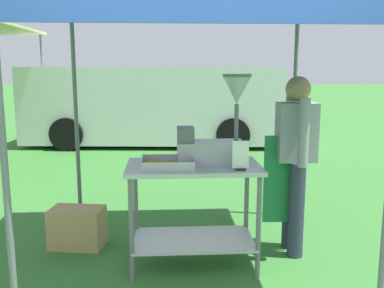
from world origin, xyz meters
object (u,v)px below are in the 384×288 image
(vendor, at_px, (295,156))
(donut_tray, at_px, (167,164))
(van_white, at_px, (155,104))
(donut_fryer, at_px, (216,132))
(menu_sign, at_px, (241,158))
(supply_crate, at_px, (77,227))
(stall_canopy, at_px, (193,12))
(donut_cart, at_px, (193,194))

(vendor, bearing_deg, donut_tray, -165.46)
(vendor, height_order, van_white, van_white)
(donut_fryer, relative_size, vendor, 0.46)
(donut_tray, xyz_separation_m, menu_sign, (0.57, -0.15, 0.08))
(donut_tray, height_order, menu_sign, menu_sign)
(donut_tray, bearing_deg, van_white, 92.36)
(van_white, bearing_deg, donut_tray, -87.64)
(supply_crate, bearing_deg, donut_fryer, -16.09)
(stall_canopy, relative_size, van_white, 0.46)
(stall_canopy, height_order, vendor, stall_canopy)
(stall_canopy, distance_m, van_white, 6.22)
(donut_cart, bearing_deg, menu_sign, -31.36)
(donut_cart, distance_m, menu_sign, 0.55)
(donut_tray, xyz_separation_m, van_white, (-0.26, 6.24, -0.03))
(stall_canopy, height_order, donut_fryer, stall_canopy)
(stall_canopy, relative_size, donut_tray, 6.06)
(donut_fryer, height_order, vendor, donut_fryer)
(donut_fryer, distance_m, supply_crate, 1.63)
(menu_sign, height_order, supply_crate, menu_sign)
(vendor, distance_m, van_white, 6.11)
(donut_tray, bearing_deg, vendor, 14.54)
(donut_fryer, bearing_deg, stall_canopy, 177.74)
(vendor, bearing_deg, stall_canopy, -172.16)
(stall_canopy, xyz_separation_m, donut_tray, (-0.22, -0.17, -1.21))
(menu_sign, xyz_separation_m, vendor, (0.57, 0.44, -0.08))
(vendor, xyz_separation_m, van_white, (-1.40, 5.95, -0.02))
(stall_canopy, height_order, donut_tray, stall_canopy)
(stall_canopy, xyz_separation_m, donut_cart, (0.00, -0.10, -1.49))
(stall_canopy, distance_m, vendor, 1.53)
(donut_tray, distance_m, vendor, 1.18)
(donut_fryer, relative_size, van_white, 0.13)
(donut_fryer, height_order, van_white, van_white)
(donut_cart, xyz_separation_m, menu_sign, (0.36, -0.22, 0.35))
(supply_crate, xyz_separation_m, van_white, (0.60, 5.72, 0.69))
(donut_fryer, distance_m, van_white, 6.13)
(stall_canopy, bearing_deg, supply_crate, 161.53)
(vendor, relative_size, supply_crate, 3.00)
(vendor, bearing_deg, donut_fryer, -169.49)
(van_white, bearing_deg, supply_crate, -96.00)
(donut_cart, distance_m, donut_fryer, 0.55)
(menu_sign, bearing_deg, donut_cart, 148.64)
(vendor, bearing_deg, supply_crate, 173.37)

